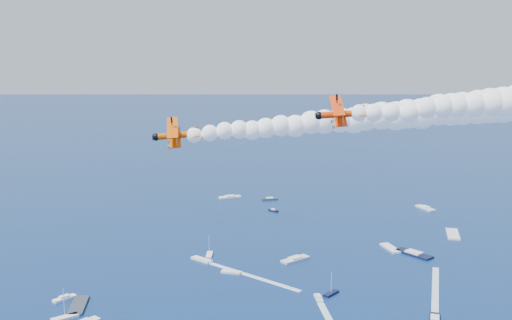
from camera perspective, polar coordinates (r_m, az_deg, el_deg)
The scene contains 5 objects.
biplane_lead at distance 99.01m, azimuth 8.08°, elevation 4.33°, with size 8.20×9.19×5.54m, color #E43704, non-canonical shape.
biplane_trail at distance 105.85m, azimuth -7.54°, elevation 2.35°, with size 8.20×9.20×5.54m, color #DB4E04, non-canonical shape.
smoke_trail_trail at distance 110.08m, azimuth 9.86°, elevation 3.91°, with size 54.66×42.86×11.95m, color white, non-canonical shape.
spectator_boats at distance 202.92m, azimuth 11.23°, elevation -10.44°, with size 229.62×176.17×0.70m.
boat_wakes at distance 186.28m, azimuth 14.94°, elevation -12.64°, with size 130.68×96.49×0.04m.
Camera 1 is at (55.79, -70.16, 71.62)m, focal length 42.15 mm.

